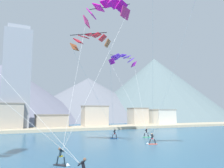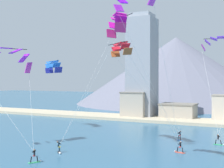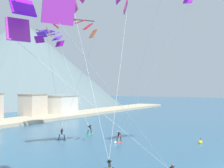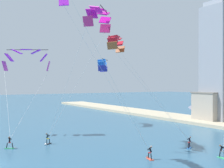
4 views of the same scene
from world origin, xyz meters
name	(u,v)px [view 2 (image 2 of 4)]	position (x,y,z in m)	size (l,w,h in m)	color
kitesurfer_near_lead	(220,141)	(11.32, 24.98, 0.56)	(1.78, 0.74, 1.78)	#33B266
kitesurfer_near_trail	(179,137)	(4.64, 25.98, 0.53)	(1.32, 1.66, 1.76)	#337FDB
kitesurfer_mid_center	(179,149)	(6.81, 17.13, 0.49)	(1.79, 0.80, 1.71)	#E54C33
kitesurfer_far_left	(36,158)	(-7.78, 3.95, 0.56)	(1.27, 1.68, 1.81)	#33B266
kitesurfer_far_right	(59,149)	(-8.12, 9.32, 0.51)	(1.46, 1.56, 1.73)	black
parafoil_kite_near_lead	(221,42)	(10.37, 33.28, 17.13)	(6.91, 9.60, 16.80)	#8C139B
parafoil_kite_near_trail	(121,48)	(-2.69, 18.15, 15.30)	(10.06, 10.14, 14.92)	#A35026
parafoil_kite_mid_center	(134,0)	(4.03, 7.32, 19.63)	(5.87, 10.92, 19.32)	#B62ACA
parafoil_kite_far_left	(5,57)	(-17.97, 8.93, 13.77)	(12.61, 9.08, 13.89)	#C531B4
parafoil_kite_far_right	(117,23)	(-1.69, 14.68, 18.54)	(9.44, 8.06, 18.53)	#A92468
parafoil_kite_distant_high_outer	(53,65)	(-22.22, 26.56, 13.34)	(5.92, 4.62, 2.70)	navy
shoreline_strip	(184,121)	(0.00, 48.61, 0.35)	(180.00, 10.00, 0.70)	#BCAD8E
shore_building_promenade_mid	(178,111)	(-2.45, 53.10, 2.08)	(8.91, 6.93, 4.15)	#A89E8E
shore_building_quay_east	(136,105)	(-13.26, 50.40, 3.55)	(6.69, 6.42, 7.08)	#A89E8E
highrise_tower	(142,67)	(-12.15, 52.31, 13.78)	(7.00, 7.00, 27.98)	gray
mountain_peak_east_shoulder	(176,70)	(-17.42, 107.50, 14.39)	(86.30, 86.30, 28.77)	slate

